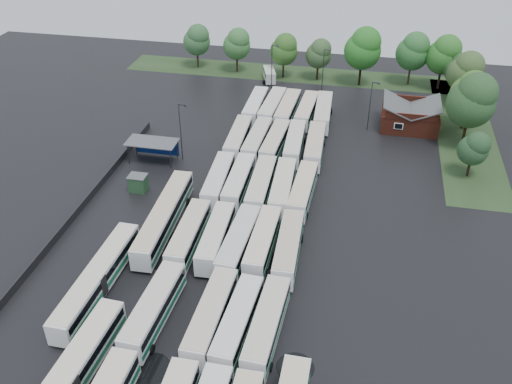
# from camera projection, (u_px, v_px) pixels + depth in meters

# --- Properties ---
(ground) EXTENTS (160.00, 160.00, 0.00)m
(ground) POSITION_uv_depth(u_px,v_px,m) (222.00, 256.00, 72.98)
(ground) COLOR black
(ground) RESTS_ON ground
(brick_building) EXTENTS (10.07, 8.60, 5.39)m
(brick_building) POSITION_uv_depth(u_px,v_px,m) (410.00, 118.00, 103.00)
(brick_building) COLOR maroon
(brick_building) RESTS_ON ground
(wash_shed) EXTENTS (8.20, 4.20, 3.58)m
(wash_shed) POSITION_uv_depth(u_px,v_px,m) (153.00, 144.00, 92.42)
(wash_shed) COLOR #2D2D30
(wash_shed) RESTS_ON ground
(utility_hut) EXTENTS (2.70, 2.20, 2.62)m
(utility_hut) POSITION_uv_depth(u_px,v_px,m) (138.00, 183.00, 85.40)
(utility_hut) COLOR #204525
(utility_hut) RESTS_ON ground
(grass_strip_north) EXTENTS (80.00, 10.00, 0.01)m
(grass_strip_north) POSITION_uv_depth(u_px,v_px,m) (305.00, 75.00, 125.91)
(grass_strip_north) COLOR #263E1D
(grass_strip_north) RESTS_ON ground
(grass_strip_east) EXTENTS (10.00, 50.00, 0.01)m
(grass_strip_east) POSITION_uv_depth(u_px,v_px,m) (465.00, 132.00, 102.32)
(grass_strip_east) COLOR #263E1D
(grass_strip_east) RESTS_ON ground
(west_fence) EXTENTS (0.10, 50.00, 1.20)m
(west_fence) POSITION_uv_depth(u_px,v_px,m) (88.00, 199.00, 83.04)
(west_fence) COLOR #2D2D30
(west_fence) RESTS_ON ground
(bus_r1c0) EXTENTS (3.26, 12.99, 3.59)m
(bus_r1c0) POSITION_uv_depth(u_px,v_px,m) (154.00, 309.00, 62.28)
(bus_r1c0) COLOR white
(bus_r1c0) RESTS_ON ground
(bus_r1c2) EXTENTS (3.00, 12.94, 3.59)m
(bus_r1c2) POSITION_uv_depth(u_px,v_px,m) (211.00, 316.00, 61.36)
(bus_r1c2) COLOR white
(bus_r1c2) RESTS_ON ground
(bus_r1c3) EXTENTS (3.27, 12.52, 3.45)m
(bus_r1c3) POSITION_uv_depth(u_px,v_px,m) (238.00, 322.00, 60.71)
(bus_r1c3) COLOR white
(bus_r1c3) RESTS_ON ground
(bus_r1c4) EXTENTS (3.14, 12.80, 3.54)m
(bus_r1c4) POSITION_uv_depth(u_px,v_px,m) (267.00, 325.00, 60.28)
(bus_r1c4) COLOR white
(bus_r1c4) RESTS_ON ground
(bus_r2c0) EXTENTS (2.92, 12.69, 3.52)m
(bus_r2c0) POSITION_uv_depth(u_px,v_px,m) (189.00, 235.00, 73.59)
(bus_r2c0) COLOR white
(bus_r2c0) RESTS_ON ground
(bus_r2c1) EXTENTS (3.08, 12.50, 3.46)m
(bus_r2c1) POSITION_uv_depth(u_px,v_px,m) (216.00, 237.00, 73.22)
(bus_r2c1) COLOR white
(bus_r2c1) RESTS_ON ground
(bus_r2c2) EXTENTS (3.21, 13.04, 3.60)m
(bus_r2c2) POSITION_uv_depth(u_px,v_px,m) (239.00, 242.00, 72.25)
(bus_r2c2) COLOR white
(bus_r2c2) RESTS_ON ground
(bus_r2c3) EXTENTS (2.76, 12.59, 3.50)m
(bus_r2c3) POSITION_uv_depth(u_px,v_px,m) (263.00, 242.00, 72.33)
(bus_r2c3) COLOR white
(bus_r2c3) RESTS_ON ground
(bus_r2c4) EXTENTS (3.23, 12.85, 3.55)m
(bus_r2c4) POSITION_uv_depth(u_px,v_px,m) (288.00, 248.00, 71.33)
(bus_r2c4) COLOR white
(bus_r2c4) RESTS_ON ground
(bus_r3c0) EXTENTS (3.34, 12.80, 3.53)m
(bus_r3c0) POSITION_uv_depth(u_px,v_px,m) (218.00, 180.00, 84.83)
(bus_r3c0) COLOR white
(bus_r3c0) RESTS_ON ground
(bus_r3c1) EXTENTS (2.89, 12.64, 3.50)m
(bus_r3c1) POSITION_uv_depth(u_px,v_px,m) (239.00, 182.00, 84.56)
(bus_r3c1) COLOR white
(bus_r3c1) RESTS_ON ground
(bus_r3c2) EXTENTS (3.20, 13.09, 3.62)m
(bus_r3c2) POSITION_uv_depth(u_px,v_px,m) (261.00, 185.00, 83.57)
(bus_r3c2) COLOR white
(bus_r3c2) RESTS_ON ground
(bus_r3c3) EXTENTS (3.32, 12.96, 3.58)m
(bus_r3c3) POSITION_uv_depth(u_px,v_px,m) (283.00, 188.00, 83.09)
(bus_r3c3) COLOR white
(bus_r3c3) RESTS_ON ground
(bus_r3c4) EXTENTS (2.96, 12.65, 3.51)m
(bus_r3c4) POSITION_uv_depth(u_px,v_px,m) (303.00, 191.00, 82.50)
(bus_r3c4) COLOR white
(bus_r3c4) RESTS_ON ground
(bus_r4c0) EXTENTS (3.10, 12.64, 3.50)m
(bus_r4c0) POSITION_uv_depth(u_px,v_px,m) (238.00, 138.00, 96.21)
(bus_r4c0) COLOR white
(bus_r4c0) RESTS_ON ground
(bus_r4c1) EXTENTS (2.97, 12.59, 3.49)m
(bus_r4c1) POSITION_uv_depth(u_px,v_px,m) (257.00, 140.00, 95.66)
(bus_r4c1) COLOR white
(bus_r4c1) RESTS_ON ground
(bus_r4c2) EXTENTS (3.20, 12.53, 3.46)m
(bus_r4c2) POSITION_uv_depth(u_px,v_px,m) (275.00, 143.00, 95.02)
(bus_r4c2) COLOR white
(bus_r4c2) RESTS_ON ground
(bus_r4c3) EXTENTS (3.21, 12.57, 3.47)m
(bus_r4c3) POSITION_uv_depth(u_px,v_px,m) (294.00, 144.00, 94.70)
(bus_r4c3) COLOR white
(bus_r4c3) RESTS_ON ground
(bus_r4c4) EXTENTS (3.20, 12.87, 3.56)m
(bus_r4c4) POSITION_uv_depth(u_px,v_px,m) (315.00, 146.00, 93.87)
(bus_r4c4) COLOR white
(bus_r4c4) RESTS_ON ground
(bus_r5c0) EXTENTS (2.76, 12.61, 3.50)m
(bus_r5c0) POSITION_uv_depth(u_px,v_px,m) (255.00, 106.00, 107.14)
(bus_r5c0) COLOR white
(bus_r5c0) RESTS_ON ground
(bus_r5c1) EXTENTS (3.32, 13.07, 3.61)m
(bus_r5c1) POSITION_uv_depth(u_px,v_px,m) (272.00, 107.00, 106.65)
(bus_r5c1) COLOR white
(bus_r5c1) RESTS_ON ground
(bus_r5c2) EXTENTS (3.17, 13.01, 3.60)m
(bus_r5c2) POSITION_uv_depth(u_px,v_px,m) (288.00, 109.00, 105.88)
(bus_r5c2) COLOR white
(bus_r5c2) RESTS_ON ground
(bus_r5c3) EXTENTS (3.10, 12.52, 3.46)m
(bus_r5c3) POSITION_uv_depth(u_px,v_px,m) (307.00, 111.00, 105.59)
(bus_r5c3) COLOR white
(bus_r5c3) RESTS_ON ground
(bus_r5c4) EXTENTS (3.35, 13.10, 3.61)m
(bus_r5c4) POSITION_uv_depth(u_px,v_px,m) (323.00, 112.00, 104.79)
(bus_r5c4) COLOR white
(bus_r5c4) RESTS_ON ground
(artic_bus_west_a) EXTENTS (3.62, 19.08, 3.52)m
(artic_bus_west_a) POSITION_uv_depth(u_px,v_px,m) (69.00, 378.00, 54.52)
(artic_bus_west_a) COLOR white
(artic_bus_west_a) RESTS_ON ground
(artic_bus_west_b) EXTENTS (3.40, 19.52, 3.61)m
(artic_bus_west_b) POSITION_uv_depth(u_px,v_px,m) (164.00, 217.00, 76.88)
(artic_bus_west_b) COLOR white
(artic_bus_west_b) RESTS_ON ground
(artic_bus_west_c) EXTENTS (3.06, 18.69, 3.46)m
(artic_bus_west_c) POSITION_uv_depth(u_px,v_px,m) (98.00, 279.00, 66.47)
(artic_bus_west_c) COLOR white
(artic_bus_west_c) RESTS_ON ground
(minibus) EXTENTS (3.73, 6.15, 2.52)m
(minibus) POSITION_uv_depth(u_px,v_px,m) (269.00, 74.00, 122.32)
(minibus) COLOR silver
(minibus) RESTS_ON ground
(tree_north_0) EXTENTS (6.00, 6.00, 9.94)m
(tree_north_0) POSITION_uv_depth(u_px,v_px,m) (197.00, 40.00, 126.40)
(tree_north_0) COLOR #3D2D1E
(tree_north_0) RESTS_ON ground
(tree_north_1) EXTENTS (6.00, 6.00, 9.94)m
(tree_north_1) POSITION_uv_depth(u_px,v_px,m) (237.00, 44.00, 124.09)
(tree_north_1) COLOR #362919
(tree_north_1) RESTS_ON ground
(tree_north_2) EXTENTS (5.94, 5.94, 9.83)m
(tree_north_2) POSITION_uv_depth(u_px,v_px,m) (284.00, 49.00, 121.23)
(tree_north_2) COLOR black
(tree_north_2) RESTS_ON ground
(tree_north_3) EXTENTS (5.48, 5.48, 9.07)m
(tree_north_3) POSITION_uv_depth(u_px,v_px,m) (319.00, 53.00, 120.47)
(tree_north_3) COLOR black
(tree_north_3) RESTS_ON ground
(tree_north_4) EXTENTS (7.59, 7.59, 12.57)m
(tree_north_4) POSITION_uv_depth(u_px,v_px,m) (364.00, 48.00, 116.52)
(tree_north_4) COLOR black
(tree_north_4) RESTS_ON ground
(tree_north_5) EXTENTS (6.86, 6.86, 11.37)m
(tree_north_5) POSITION_uv_depth(u_px,v_px,m) (414.00, 51.00, 117.31)
(tree_north_5) COLOR #3C2C1B
(tree_north_5) RESTS_ON ground
(tree_north_6) EXTENTS (7.00, 7.00, 11.59)m
(tree_north_6) POSITION_uv_depth(u_px,v_px,m) (445.00, 54.00, 115.17)
(tree_north_6) COLOR black
(tree_north_6) RESTS_ON ground
(tree_east_0) EXTENTS (4.74, 4.70, 7.79)m
(tree_east_0) POSITION_uv_depth(u_px,v_px,m) (475.00, 148.00, 86.88)
(tree_east_0) COLOR black
(tree_east_0) RESTS_ON ground
(tree_east_1) EXTENTS (8.03, 8.03, 13.30)m
(tree_east_1) POSITION_uv_depth(u_px,v_px,m) (473.00, 100.00, 93.38)
(tree_east_1) COLOR black
(tree_east_1) RESTS_ON ground
(tree_east_2) EXTENTS (6.72, 6.72, 11.12)m
(tree_east_2) POSITION_uv_depth(u_px,v_px,m) (471.00, 92.00, 99.73)
(tree_east_2) COLOR black
(tree_east_2) RESTS_ON ground
(tree_east_3) EXTENTS (6.80, 6.80, 11.27)m
(tree_east_3) POSITION_uv_depth(u_px,v_px,m) (467.00, 71.00, 107.80)
(tree_east_3) COLOR black
(tree_east_3) RESTS_ON ground
(tree_east_4) EXTENTS (5.55, 5.52, 9.14)m
(tree_east_4) POSITION_uv_depth(u_px,v_px,m) (460.00, 68.00, 112.89)
(tree_east_4) COLOR black
(tree_east_4) RESTS_ON ground
(lamp_post_ne) EXTENTS (1.41, 0.27, 9.15)m
(lamp_post_ne) POSITION_uv_depth(u_px,v_px,m) (371.00, 103.00, 100.38)
(lamp_post_ne) COLOR #2D2D30
(lamp_post_ne) RESTS_ON ground
(lamp_post_nw) EXTENTS (1.52, 0.30, 9.84)m
(lamp_post_nw) POSITION_uv_depth(u_px,v_px,m) (181.00, 128.00, 91.19)
(lamp_post_nw) COLOR #2D2D30
(lamp_post_nw) RESTS_ON ground
(lamp_post_back_w) EXTENTS (1.53, 0.30, 9.97)m
(lamp_post_back_w) POSITION_uv_depth(u_px,v_px,m) (272.00, 65.00, 114.56)
(lamp_post_back_w) COLOR #2D2D30
(lamp_post_back_w) RESTS_ON ground
(lamp_post_back_e) EXTENTS (1.45, 0.28, 9.40)m
(lamp_post_back_e) POSITION_uv_depth(u_px,v_px,m) (324.00, 68.00, 114.07)
(lamp_post_back_e) COLOR #2D2D30
(lamp_post_back_e) RESTS_ON ground
(puddle_0) EXTENTS (4.29, 4.29, 0.01)m
(puddle_0) POSITION_uv_depth(u_px,v_px,m) (150.00, 369.00, 57.88)
(puddle_0) COLOR black
(puddle_0) RESTS_ON ground
(puddle_2) EXTENTS (7.98, 7.98, 0.01)m
(puddle_2) POSITION_uv_depth(u_px,v_px,m) (165.00, 250.00, 74.05)
(puddle_2) COLOR black
(puddle_2) RESTS_ON ground
(puddle_3) EXTENTS (4.63, 4.63, 0.01)m
(puddle_3) POSITION_uv_depth(u_px,v_px,m) (259.00, 260.00, 72.38)
(puddle_3) COLOR black
(puddle_3) RESTS_ON ground
(puddle_4) EXTENTS (3.98, 3.98, 0.01)m
(puddle_4) POSITION_uv_depth(u_px,v_px,m) (295.00, 368.00, 58.03)
(puddle_4) COLOR black
(puddle_4) RESTS_ON ground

